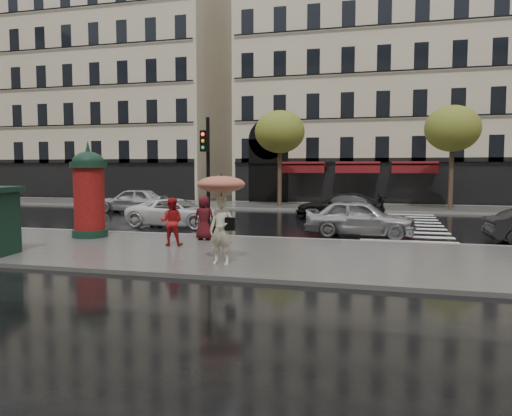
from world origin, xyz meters
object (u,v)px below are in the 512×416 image
(morris_column, at_px, (89,191))
(car_black, at_px, (340,206))
(traffic_light, at_px, (207,164))
(woman_red, at_px, (172,222))
(car_white, at_px, (178,213))
(car_far_silver, at_px, (132,200))
(man_burgundy, at_px, (204,218))
(car_silver, at_px, (360,218))
(woman_umbrella, at_px, (221,204))

(morris_column, relative_size, car_black, 0.77)
(traffic_light, bearing_deg, morris_column, -162.16)
(woman_red, distance_m, car_white, 6.45)
(car_white, height_order, car_far_silver, car_far_silver)
(woman_red, relative_size, car_black, 0.34)
(car_white, bearing_deg, man_burgundy, -142.53)
(traffic_light, relative_size, car_silver, 1.05)
(traffic_light, distance_m, car_silver, 6.51)
(man_burgundy, bearing_deg, car_far_silver, -54.89)
(woman_umbrella, relative_size, car_black, 0.53)
(woman_umbrella, distance_m, car_white, 10.17)
(woman_umbrella, height_order, car_white, woman_umbrella)
(car_black, bearing_deg, woman_umbrella, -13.96)
(woman_red, height_order, car_black, woman_red)
(morris_column, relative_size, car_silver, 0.84)
(morris_column, height_order, traffic_light, traffic_light)
(woman_red, height_order, man_burgundy, woman_red)
(man_burgundy, distance_m, traffic_light, 2.23)
(car_silver, bearing_deg, man_burgundy, 123.62)
(traffic_light, relative_size, car_white, 0.96)
(woman_umbrella, height_order, man_burgundy, woman_umbrella)
(traffic_light, distance_m, car_far_silver, 13.20)
(car_white, xyz_separation_m, car_far_silver, (-5.84, 6.34, 0.09))
(car_far_silver, bearing_deg, car_white, 39.06)
(traffic_light, xyz_separation_m, car_silver, (5.70, 2.32, -2.15))
(car_black, height_order, car_far_silver, car_far_silver)
(woman_red, bearing_deg, car_far_silver, -66.57)
(morris_column, xyz_separation_m, car_silver, (9.98, 3.69, -1.14))
(traffic_light, height_order, car_silver, traffic_light)
(morris_column, bearing_deg, traffic_light, 17.84)
(morris_column, height_order, car_silver, morris_column)
(woman_umbrella, xyz_separation_m, car_far_silver, (-10.99, 15.03, -1.03))
(car_black, bearing_deg, traffic_light, -31.67)
(morris_column, distance_m, car_white, 5.20)
(car_black, bearing_deg, car_white, -57.84)
(car_silver, xyz_separation_m, car_black, (-1.44, 6.74, -0.05))
(woman_umbrella, relative_size, car_silver, 0.58)
(morris_column, xyz_separation_m, car_black, (8.54, 10.43, -1.19))
(woman_umbrella, xyz_separation_m, woman_red, (-2.73, 2.72, -0.84))
(car_silver, height_order, car_white, car_silver)
(traffic_light, xyz_separation_m, car_black, (4.25, 9.05, -2.20))
(car_silver, relative_size, car_far_silver, 0.99)
(woman_red, distance_m, traffic_light, 3.23)
(woman_umbrella, xyz_separation_m, man_burgundy, (-2.12, 4.23, -0.85))
(car_silver, xyz_separation_m, car_far_silver, (-14.30, 7.46, 0.01))
(woman_umbrella, distance_m, car_silver, 8.33)
(car_white, bearing_deg, woman_umbrella, -146.04)
(man_burgundy, relative_size, car_white, 0.34)
(woman_umbrella, relative_size, woman_red, 1.54)
(man_burgundy, distance_m, car_white, 5.39)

